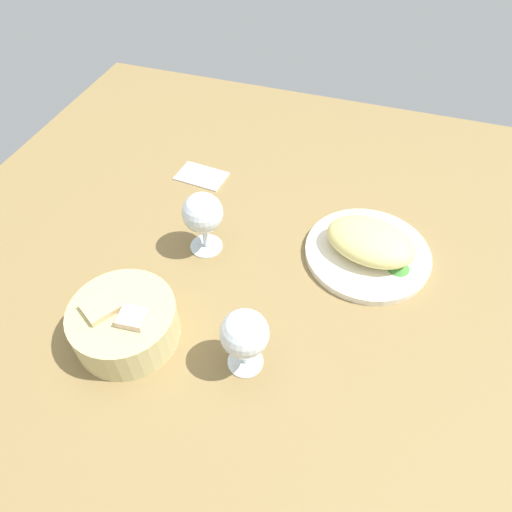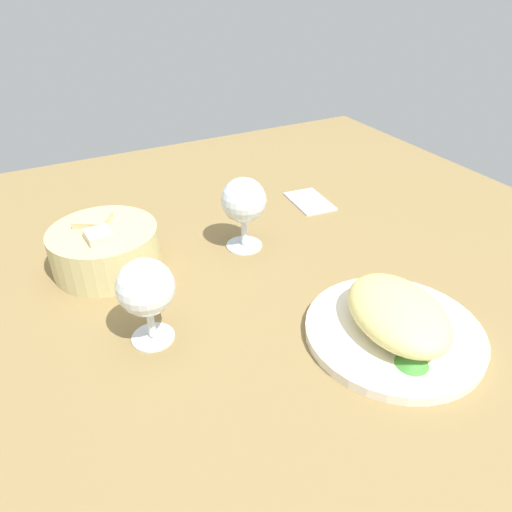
# 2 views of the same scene
# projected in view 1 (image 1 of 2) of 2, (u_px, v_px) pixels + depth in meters

# --- Properties ---
(ground_plane) EXTENTS (1.40, 1.40, 0.02)m
(ground_plane) POSITION_uv_depth(u_px,v_px,m) (262.00, 287.00, 0.86)
(ground_plane) COLOR olive
(plate) EXTENTS (0.24, 0.24, 0.01)m
(plate) POSITION_uv_depth(u_px,v_px,m) (367.00, 253.00, 0.90)
(plate) COLOR white
(plate) RESTS_ON ground_plane
(omelette) EXTENTS (0.19, 0.15, 0.05)m
(omelette) POSITION_uv_depth(u_px,v_px,m) (371.00, 241.00, 0.87)
(omelette) COLOR #DDCF7B
(omelette) RESTS_ON plate
(lettuce_garnish) EXTENTS (0.04, 0.04, 0.01)m
(lettuce_garnish) POSITION_uv_depth(u_px,v_px,m) (399.00, 266.00, 0.86)
(lettuce_garnish) COLOR #408A35
(lettuce_garnish) RESTS_ON plate
(bread_basket) EXTENTS (0.17, 0.17, 0.08)m
(bread_basket) POSITION_uv_depth(u_px,v_px,m) (124.00, 323.00, 0.76)
(bread_basket) COLOR #C7BA7C
(bread_basket) RESTS_ON ground_plane
(wine_glass_near) EXTENTS (0.08, 0.08, 0.13)m
(wine_glass_near) POSITION_uv_depth(u_px,v_px,m) (203.00, 215.00, 0.86)
(wine_glass_near) COLOR silver
(wine_glass_near) RESTS_ON ground_plane
(wine_glass_far) EXTENTS (0.08, 0.08, 0.12)m
(wine_glass_far) POSITION_uv_depth(u_px,v_px,m) (244.00, 335.00, 0.69)
(wine_glass_far) COLOR silver
(wine_glass_far) RESTS_ON ground_plane
(folded_napkin) EXTENTS (0.12, 0.08, 0.01)m
(folded_napkin) POSITION_uv_depth(u_px,v_px,m) (201.00, 175.00, 1.06)
(folded_napkin) COLOR white
(folded_napkin) RESTS_ON ground_plane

